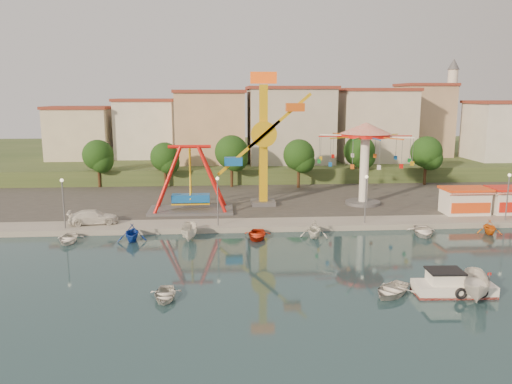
{
  "coord_description": "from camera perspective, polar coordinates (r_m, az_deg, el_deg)",
  "views": [
    {
      "loc": [
        -7.6,
        -38.91,
        14.34
      ],
      "look_at": [
        -3.85,
        14.0,
        4.0
      ],
      "focal_mm": 35.0,
      "sensor_mm": 36.0,
      "label": 1
    }
  ],
  "objects": [
    {
      "name": "kamikaze_tower",
      "position": [
        62.16,
        1.23,
        5.57
      ],
      "size": [
        7.79,
        3.1,
        16.5
      ],
      "color": "#59595E",
      "rests_on": "quay_deck"
    },
    {
      "name": "tree_3",
      "position": [
        74.7,
        4.92,
        4.24
      ],
      "size": [
        4.68,
        4.68,
        7.32
      ],
      "color": "#382314",
      "rests_on": "quay_deck"
    },
    {
      "name": "moored_boat_0",
      "position": [
        52.9,
        -20.68,
        -5.01
      ],
      "size": [
        2.85,
        3.81,
        0.75
      ],
      "primitive_type": "imported",
      "rotation": [
        0.0,
        0.0,
        0.07
      ],
      "color": "white",
      "rests_on": "ground"
    },
    {
      "name": "building_5",
      "position": [
        97.95,
        20.19,
        7.01
      ],
      "size": [
        12.77,
        10.96,
        11.21
      ],
      "primitive_type": "cube",
      "color": "tan",
      "rests_on": "hill_terrace"
    },
    {
      "name": "building_1",
      "position": [
        91.6,
        -12.74,
        6.37
      ],
      "size": [
        12.33,
        9.01,
        8.63
      ],
      "primitive_type": "cube",
      "color": "silver",
      "rests_on": "hill_terrace"
    },
    {
      "name": "moored_boat_2",
      "position": [
        50.66,
        -7.62,
        -4.57
      ],
      "size": [
        1.6,
        4.18,
        1.61
      ],
      "primitive_type": "imported",
      "rotation": [
        0.0,
        0.0,
        -0.01
      ],
      "color": "silver",
      "rests_on": "ground"
    },
    {
      "name": "moored_boat_6",
      "position": [
        54.79,
        18.54,
        -4.27
      ],
      "size": [
        3.82,
        4.69,
        0.85
      ],
      "primitive_type": "imported",
      "rotation": [
        0.0,
        0.0,
        -0.23
      ],
      "color": "white",
      "rests_on": "ground"
    },
    {
      "name": "moored_boat_1",
      "position": [
        51.32,
        -13.99,
        -4.52
      ],
      "size": [
        3.21,
        3.61,
        1.75
      ],
      "primitive_type": "imported",
      "rotation": [
        0.0,
        0.0,
        0.11
      ],
      "color": "#1237A5",
      "rests_on": "ground"
    },
    {
      "name": "skiff",
      "position": [
        39.51,
        23.86,
        -9.84
      ],
      "size": [
        3.5,
        4.98,
        1.8
      ],
      "primitive_type": "imported",
      "rotation": [
        0.0,
        0.0,
        -0.42
      ],
      "color": "silver",
      "rests_on": "ground"
    },
    {
      "name": "lamp_post_0",
      "position": [
        55.58,
        -21.13,
        -1.39
      ],
      "size": [
        0.14,
        0.14,
        5.0
      ],
      "primitive_type": "cylinder",
      "color": "#59595E",
      "rests_on": "quay_deck"
    },
    {
      "name": "quay_deck",
      "position": [
        102.16,
        0.25,
        3.13
      ],
      "size": [
        200.0,
        100.0,
        0.6
      ],
      "primitive_type": "cube",
      "color": "#9E998E",
      "rests_on": "ground"
    },
    {
      "name": "wave_swinger",
      "position": [
        64.09,
        12.37,
        5.28
      ],
      "size": [
        11.6,
        11.6,
        10.4
      ],
      "color": "#59595E",
      "rests_on": "quay_deck"
    },
    {
      "name": "moored_boat_7",
      "position": [
        57.81,
        25.13,
        -3.64
      ],
      "size": [
        3.11,
        3.38,
        1.49
      ],
      "primitive_type": "imported",
      "rotation": [
        0.0,
        0.0,
        -0.27
      ],
      "color": "orange",
      "rests_on": "ground"
    },
    {
      "name": "moored_boat_4",
      "position": [
        51.41,
        6.69,
        -4.24
      ],
      "size": [
        3.58,
        3.9,
        1.74
      ],
      "primitive_type": "imported",
      "rotation": [
        0.0,
        0.0,
        -0.25
      ],
      "color": "white",
      "rests_on": "ground"
    },
    {
      "name": "minaret",
      "position": [
        102.65,
        21.37,
        9.29
      ],
      "size": [
        2.8,
        2.8,
        18.0
      ],
      "color": "silver",
      "rests_on": "hill_terrace"
    },
    {
      "name": "building_3",
      "position": [
        88.95,
        4.52,
        6.65
      ],
      "size": [
        12.59,
        10.5,
        9.2
      ],
      "primitive_type": "cube",
      "color": "beige",
      "rests_on": "hill_terrace"
    },
    {
      "name": "hill_terrace",
      "position": [
        106.95,
        0.05,
        4.14
      ],
      "size": [
        200.0,
        60.0,
        3.0
      ],
      "primitive_type": "cube",
      "color": "#384C26",
      "rests_on": "ground"
    },
    {
      "name": "tree_1",
      "position": [
        76.17,
        -10.38,
        3.96
      ],
      "size": [
        4.35,
        4.35,
        6.8
      ],
      "color": "#382314",
      "rests_on": "quay_deck"
    },
    {
      "name": "building_0",
      "position": [
        88.96,
        -21.04,
        6.82
      ],
      "size": [
        9.26,
        9.53,
        11.87
      ],
      "primitive_type": "cube",
      "color": "beige",
      "rests_on": "hill_terrace"
    },
    {
      "name": "rowboat_a",
      "position": [
        36.91,
        -10.39,
        -11.46
      ],
      "size": [
        2.38,
        3.28,
        0.67
      ],
      "primitive_type": "imported",
      "rotation": [
        0.0,
        0.0,
        0.02
      ],
      "color": "silver",
      "rests_on": "ground"
    },
    {
      "name": "asphalt_pad",
      "position": [
        70.67,
        2.2,
        -0.18
      ],
      "size": [
        90.0,
        28.0,
        0.01
      ],
      "primitive_type": "cube",
      "color": "#4C4944",
      "rests_on": "quay_deck"
    },
    {
      "name": "tree_2",
      "position": [
        75.21,
        -2.82,
        4.59
      ],
      "size": [
        5.02,
        5.02,
        7.85
      ],
      "color": "#382314",
      "rests_on": "quay_deck"
    },
    {
      "name": "moored_boat_3",
      "position": [
        50.79,
        0.09,
        -4.9
      ],
      "size": [
        3.25,
        4.18,
        0.8
      ],
      "primitive_type": "imported",
      "rotation": [
        0.0,
        0.0,
        -0.14
      ],
      "color": "red",
      "rests_on": "ground"
    },
    {
      "name": "cabin_motorboat",
      "position": [
        39.75,
        21.46,
        -10.09
      ],
      "size": [
        5.8,
        2.48,
        2.01
      ],
      "rotation": [
        0.0,
        0.0,
        -0.04
      ],
      "color": "white",
      "rests_on": "ground"
    },
    {
      "name": "booth_left",
      "position": [
        63.5,
        22.76,
        -0.9
      ],
      "size": [
        5.4,
        3.78,
        3.08
      ],
      "color": "white",
      "rests_on": "quay_deck"
    },
    {
      "name": "tree_5",
      "position": [
        81.33,
        18.89,
        4.35
      ],
      "size": [
        4.83,
        4.83,
        7.54
      ],
      "color": "#382314",
      "rests_on": "quay_deck"
    },
    {
      "name": "lamp_post_1",
      "position": [
        53.11,
        -4.39,
        -1.22
      ],
      "size": [
        0.14,
        0.14,
        5.0
      ],
      "primitive_type": "cylinder",
      "color": "#59595E",
      "rests_on": "quay_deck"
    },
    {
      "name": "pirate_ship_ride",
      "position": [
        59.65,
        -7.51,
        1.34
      ],
      "size": [
        10.0,
        5.0,
        8.0
      ],
      "color": "#59595E",
      "rests_on": "quay_deck"
    },
    {
      "name": "rowboat_b",
      "position": [
        38.25,
        15.22,
        -10.76
      ],
      "size": [
        4.65,
        4.66,
        0.8
      ],
      "primitive_type": "imported",
      "rotation": [
        0.0,
        0.0,
        -0.78
      ],
      "color": "silver",
      "rests_on": "ground"
    },
    {
      "name": "tree_0",
      "position": [
        78.58,
        -17.61,
        4.04
      ],
      "size": [
        4.6,
        4.6,
        7.19
      ],
      "color": "#382314",
      "rests_on": "quay_deck"
    },
    {
      "name": "lamp_post_2",
      "position": [
        55.36,
        12.41,
        -0.95
      ],
      "size": [
        0.14,
        0.14,
        5.0
      ],
      "primitive_type": "cylinder",
      "color": "#59595E",
      "rests_on": "quay_deck"
    },
    {
      "name": "building_6",
      "position": [
        101.95,
        26.67,
        6.97
      ],
      "size": [
        8.23,
        8.98,
        12.36
      ],
      "primitive_type": "cube",
      "color": "silver",
      "rests_on": "hill_terrace"
    },
    {
      "name": "tree_4",
      "position": [
        79.73,
        11.73,
        4.62
      ],
      "size": [
        4.86,
        4.86,
        7.6
      ],
      "color": "#382314",
      "rests_on": "quay_deck"
    },
    {
      "name": "booth_mid",
      "position": [
        66.25,
        27.16,
        -0.79
      ],
      "size": [
        5.4,
        3.78,
        3.08
      ],
      "color": "white",
      "rests_on": "quay_deck"
    },
    {
      "name": "building_2",
      "position": [
        91.05,
        -4.45,
        7.4
      ],
      "size": [
        11.95,
        9.28,
        11.23
      ],
      "primitive_type": "cube",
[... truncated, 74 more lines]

